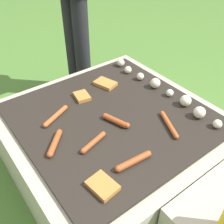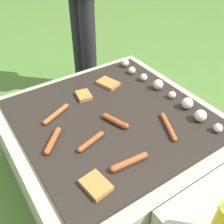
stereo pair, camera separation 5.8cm
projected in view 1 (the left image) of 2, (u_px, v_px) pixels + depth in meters
The scene contains 12 objects.
ground_plane at pixel (112, 170), 1.56m from camera, with size 14.00×14.00×0.00m, color #47702D.
grill at pixel (112, 146), 1.43m from camera, with size 0.99×0.99×0.42m.
sausage_front_center at pixel (115, 121), 1.24m from camera, with size 0.15×0.07×0.03m.
sausage_mid_right at pixel (56, 116), 1.27m from camera, with size 0.09×0.17×0.02m.
sausage_front_right at pixel (93, 142), 1.13m from camera, with size 0.06×0.15×0.02m.
sausage_back_left at pixel (169, 124), 1.22m from camera, with size 0.18×0.09×0.02m.
sausage_mid_left at pixel (134, 161), 1.05m from camera, with size 0.04×0.17×0.03m.
sausage_front_left at pixel (55, 143), 1.13m from camera, with size 0.12×0.12×0.03m.
bread_slice_right at pixel (82, 96), 1.40m from camera, with size 0.10×0.09×0.02m.
bread_slice_left at pixel (105, 83), 1.50m from camera, with size 0.14×0.11×0.02m.
bread_slice_center at pixel (103, 186), 0.96m from camera, with size 0.12×0.10×0.02m.
mushroom_row at pixel (165, 90), 1.42m from camera, with size 0.78×0.08×0.06m.
Camera 1 is at (0.80, -0.60, 1.24)m, focal length 42.00 mm.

